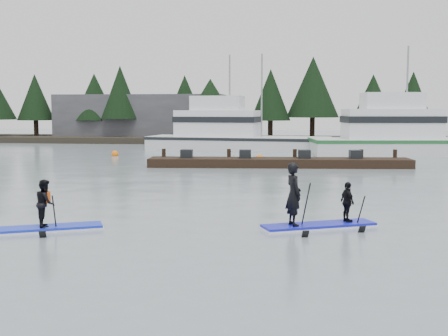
# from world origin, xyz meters

# --- Properties ---
(ground) EXTENTS (160.00, 160.00, 0.00)m
(ground) POSITION_xyz_m (0.00, 0.00, 0.00)
(ground) COLOR slate
(ground) RESTS_ON ground
(far_shore) EXTENTS (70.00, 8.00, 0.60)m
(far_shore) POSITION_xyz_m (0.00, 42.00, 0.30)
(far_shore) COLOR #2D281E
(far_shore) RESTS_ON ground
(treeline) EXTENTS (60.00, 4.00, 8.00)m
(treeline) POSITION_xyz_m (0.00, 42.00, 0.00)
(treeline) COLOR black
(treeline) RESTS_ON ground
(waterfront_building) EXTENTS (18.00, 6.00, 5.00)m
(waterfront_building) POSITION_xyz_m (-14.00, 44.00, 2.50)
(waterfront_building) COLOR #4C4C51
(waterfront_building) RESTS_ON ground
(fishing_boat_large) EXTENTS (15.73, 6.16, 8.91)m
(fishing_boat_large) POSITION_xyz_m (-2.62, 31.74, 0.66)
(fishing_boat_large) COLOR silver
(fishing_boat_large) RESTS_ON ground
(fishing_boat_medium) EXTENTS (15.98, 6.43, 9.10)m
(fishing_boat_medium) POSITION_xyz_m (11.22, 28.07, 0.66)
(fishing_boat_medium) COLOR silver
(fishing_boat_medium) RESTS_ON ground
(floating_dock) EXTENTS (15.55, 3.33, 0.51)m
(floating_dock) POSITION_xyz_m (1.76, 17.64, 0.26)
(floating_dock) COLOR black
(floating_dock) RESTS_ON ground
(buoy_a) EXTENTS (0.51, 0.51, 0.51)m
(buoy_a) POSITION_xyz_m (-10.46, 24.04, 0.00)
(buoy_a) COLOR orange
(buoy_a) RESTS_ON ground
(buoy_b) EXTENTS (0.56, 0.56, 0.56)m
(buoy_b) POSITION_xyz_m (0.36, 21.18, 0.00)
(buoy_b) COLOR orange
(buoy_b) RESTS_ON ground
(paddleboard_solo) EXTENTS (3.10, 1.97, 1.88)m
(paddleboard_solo) POSITION_xyz_m (-4.12, -0.96, 0.51)
(paddleboard_solo) COLOR #1529C9
(paddleboard_solo) RESTS_ON ground
(paddleboard_duo) EXTENTS (3.35, 2.06, 2.39)m
(paddleboard_duo) POSITION_xyz_m (3.32, 0.34, 0.66)
(paddleboard_duo) COLOR #1419BD
(paddleboard_duo) RESTS_ON ground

